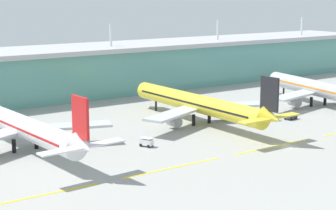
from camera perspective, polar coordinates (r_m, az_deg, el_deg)
ground_plane at (r=159.59m, az=11.77°, el=-4.06°), size 600.00×600.00×0.00m
terminal_building at (r=239.47m, az=-6.34°, el=3.65°), size 288.00×34.00×28.87m
airliner_near_middle at (r=156.35m, az=-14.43°, el=-2.06°), size 48.67×71.58×18.90m
airliner_center at (r=181.69m, az=3.10°, el=0.11°), size 48.79×71.21×18.90m
airliner_far_middle at (r=218.18m, az=14.64°, el=1.63°), size 48.12×58.97×18.90m
taxiway_stripe_west at (r=122.05m, az=-12.87°, el=-8.90°), size 28.00×0.70×0.04m
taxiway_stripe_mid_west at (r=137.33m, az=0.47°, el=-6.32°), size 28.00×0.70×0.04m
taxiway_stripe_centre at (r=158.54m, az=10.61°, el=-4.11°), size 28.00×0.70×0.04m
pushback_tug at (r=192.99m, az=12.21°, el=-1.09°), size 4.71×3.08×1.85m
baggage_cart at (r=155.50m, az=-2.18°, el=-3.75°), size 3.18×4.02×2.48m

